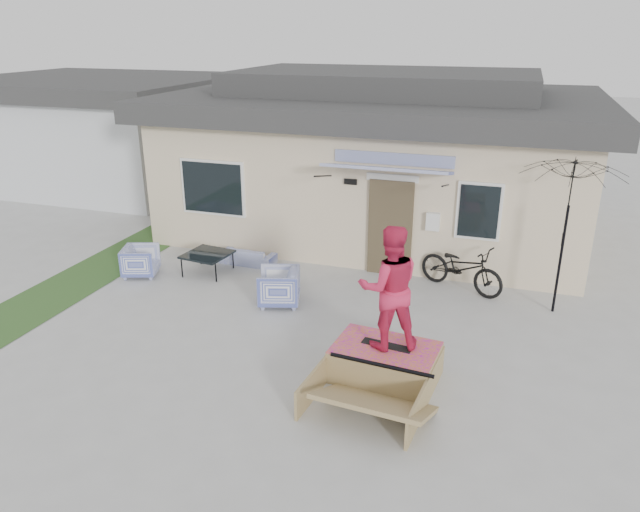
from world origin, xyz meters
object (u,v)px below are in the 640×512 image
(skate_ramp, at_px, (385,362))
(armchair_right, at_px, (279,285))
(loveseat, at_px, (248,253))
(armchair_left, at_px, (141,260))
(bicycle, at_px, (462,263))
(skater, at_px, (389,286))
(patio_umbrella, at_px, (566,224))
(skateboard, at_px, (387,345))
(coffee_table, at_px, (208,263))

(skate_ramp, bearing_deg, armchair_right, 147.81)
(loveseat, bearing_deg, armchair_right, 131.85)
(armchair_left, relative_size, bicycle, 0.39)
(skater, bearing_deg, patio_umbrella, -151.37)
(armchair_left, bearing_deg, bicycle, -97.35)
(skateboard, bearing_deg, skater, 96.90)
(loveseat, distance_m, skateboard, 5.45)
(armchair_left, height_order, skate_ramp, armchair_left)
(loveseat, bearing_deg, skateboard, 139.70)
(bicycle, bearing_deg, skater, -167.85)
(loveseat, height_order, coffee_table, loveseat)
(armchair_right, distance_m, patio_umbrella, 5.44)
(bicycle, bearing_deg, armchair_left, 125.47)
(bicycle, xyz_separation_m, patio_umbrella, (1.79, -0.47, 1.15))
(bicycle, distance_m, skate_ramp, 3.83)
(armchair_left, height_order, bicycle, bicycle)
(armchair_left, height_order, armchair_right, armchair_right)
(loveseat, height_order, patio_umbrella, patio_umbrella)
(loveseat, xyz_separation_m, skater, (4.03, -3.66, 1.28))
(coffee_table, relative_size, skateboard, 1.17)
(loveseat, distance_m, coffee_table, 0.99)
(armchair_right, relative_size, patio_umbrella, 0.36)
(bicycle, height_order, skater, skater)
(loveseat, xyz_separation_m, armchair_right, (1.48, -1.77, 0.15))
(armchair_left, relative_size, armchair_right, 0.91)
(patio_umbrella, distance_m, skateboard, 4.28)
(armchair_left, xyz_separation_m, skate_ramp, (5.93, -2.34, -0.10))
(loveseat, bearing_deg, bicycle, -177.64)
(skateboard, bearing_deg, skate_ramp, -88.22)
(armchair_left, xyz_separation_m, patio_umbrella, (8.48, 0.93, 1.39))
(armchair_right, height_order, skate_ramp, armchair_right)
(bicycle, xyz_separation_m, skater, (-0.75, -3.69, 0.93))
(skateboard, bearing_deg, loveseat, 144.69)
(patio_umbrella, bearing_deg, coffee_table, -177.21)
(bicycle, xyz_separation_m, skate_ramp, (-0.75, -3.74, -0.33))
(skateboard, bearing_deg, bicycle, 85.45)
(loveseat, distance_m, armchair_left, 2.35)
(loveseat, distance_m, patio_umbrella, 6.76)
(armchair_right, height_order, skateboard, armchair_right)
(skate_ramp, height_order, skateboard, skateboard)
(skateboard, bearing_deg, patio_umbrella, 58.60)
(armchair_left, relative_size, patio_umbrella, 0.33)
(bicycle, bearing_deg, loveseat, 114.05)
(coffee_table, height_order, patio_umbrella, patio_umbrella)
(loveseat, xyz_separation_m, patio_umbrella, (6.57, -0.44, 1.50))
(patio_umbrella, xyz_separation_m, skateboard, (-2.54, -3.22, -1.21))
(skate_ramp, distance_m, skater, 1.27)
(loveseat, relative_size, skater, 0.67)
(coffee_table, relative_size, skate_ramp, 0.44)
(loveseat, relative_size, armchair_right, 1.61)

